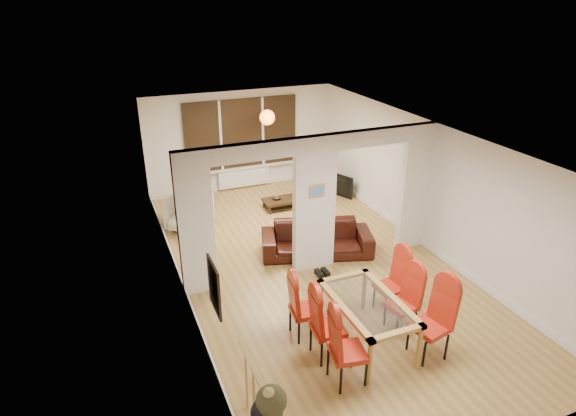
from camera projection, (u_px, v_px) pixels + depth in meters
floor at (313, 266)px, 9.35m from camera, size 5.00×9.00×0.01m
room_walls at (314, 204)px, 8.81m from camera, size 5.00×9.00×2.60m
divider_wall at (314, 204)px, 8.81m from camera, size 5.00×0.18×2.60m
bay_window_blinds at (242, 133)px, 12.47m from camera, size 3.00×0.08×1.80m
radiator at (244, 177)px, 12.93m from camera, size 1.40×0.08×0.50m
pendant_light at (267, 117)px, 11.35m from camera, size 0.36×0.36×0.36m
stair_newel at (255, 394)px, 5.64m from camera, size 0.40×1.20×1.10m
wall_poster at (214, 287)px, 5.81m from camera, size 0.04×0.52×0.67m
pillar_photo at (317, 191)px, 8.60m from camera, size 0.30×0.03×0.25m
dining_table at (366, 322)px, 7.16m from camera, size 0.90×1.60×0.75m
dining_chair_la at (348, 347)px, 6.36m from camera, size 0.53×0.53×1.14m
dining_chair_lb at (328, 324)px, 6.82m from camera, size 0.48×0.48×1.11m
dining_chair_lc at (305, 306)px, 7.26m from camera, size 0.46×0.46×1.05m
dining_chair_ra at (430, 322)px, 6.82m from camera, size 0.56×0.56×1.17m
dining_chair_rb at (402, 302)px, 7.38m from camera, size 0.49×0.49×1.03m
dining_chair_rc at (390, 283)px, 7.83m from camera, size 0.45×0.45×1.05m
sofa at (317, 239)px, 9.66m from camera, size 2.35×1.47×0.64m
armchair at (189, 212)px, 10.66m from camera, size 1.19×1.19×0.78m
person at (196, 191)px, 10.45m from camera, size 0.68×0.48×1.79m
television at (334, 185)px, 12.44m from camera, size 0.99×0.50×0.59m
coffee_table at (285, 203)px, 11.80m from camera, size 1.06×0.55×0.24m
bottle at (294, 193)px, 11.72m from camera, size 0.07×0.07×0.30m
bowl at (277, 198)px, 11.71m from camera, size 0.22×0.22×0.05m
shoes at (322, 273)px, 9.01m from camera, size 0.23×0.24×0.09m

